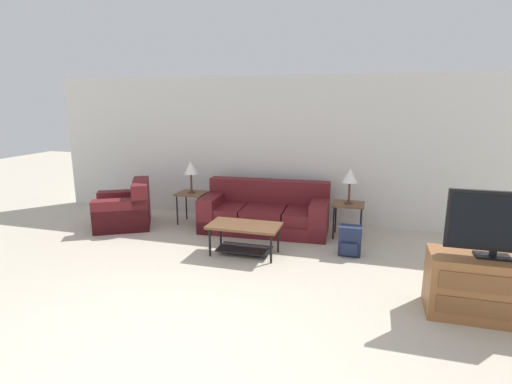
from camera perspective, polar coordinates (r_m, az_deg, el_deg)
The scene contains 11 objects.
wall_back at distance 7.27m, azimuth 3.14°, elevation 6.03°, with size 8.99×0.06×2.60m.
couch at distance 6.82m, azimuth 1.36°, elevation -3.05°, with size 2.16×1.06×0.82m.
armchair at distance 7.41m, azimuth -18.14°, elevation -2.46°, with size 1.26×1.27×0.80m.
coffee_table at distance 5.74m, azimuth -1.67°, elevation -5.79°, with size 1.02×0.55×0.45m.
side_table_left at distance 7.24m, azimuth -9.15°, elevation -0.59°, with size 0.50×0.44×0.57m.
side_table_right at distance 6.57m, azimuth 13.06°, elevation -2.14°, with size 0.50×0.44×0.57m.
table_lamp_left at distance 7.14m, azimuth -9.29°, elevation 3.31°, with size 0.24×0.24×0.56m.
table_lamp_right at distance 6.46m, azimuth 13.28°, elevation 2.13°, with size 0.24×0.24×0.56m.
tv_console at distance 4.78m, azimuth 30.25°, elevation -11.65°, with size 1.16×0.54×0.65m.
television at distance 4.56m, azimuth 31.21°, elevation -3.81°, with size 0.92×0.20×0.67m.
backpack at distance 5.90m, azimuth 13.28°, elevation -6.82°, with size 0.31×0.29×0.43m.
Camera 1 is at (1.64, -2.33, 2.16)m, focal length 28.00 mm.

